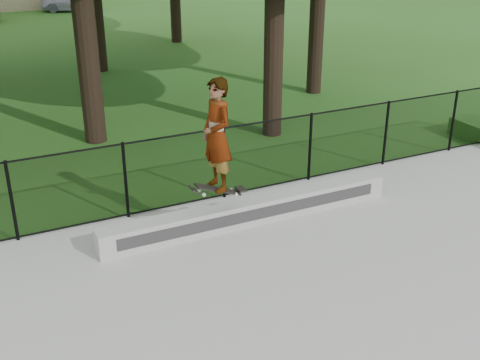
% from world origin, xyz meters
% --- Properties ---
extents(grind_ledge, '(5.74, 0.40, 0.44)m').
position_xyz_m(grind_ledge, '(-0.01, 4.70, 0.28)').
color(grind_ledge, '#B1B1AC').
rests_on(grind_ledge, concrete_slab).
extents(car_c, '(3.56, 2.55, 1.03)m').
position_xyz_m(car_c, '(2.70, 33.73, 0.51)').
color(car_c, '#A6A4BA').
rests_on(car_c, ground).
extents(skater_airborne, '(0.80, 0.74, 2.14)m').
position_xyz_m(skater_airborne, '(-0.80, 4.41, 1.96)').
color(skater_airborne, black).
rests_on(skater_airborne, ground).
extents(chainlink_fence, '(16.06, 0.06, 1.50)m').
position_xyz_m(chainlink_fence, '(0.00, 5.90, 0.81)').
color(chainlink_fence, black).
rests_on(chainlink_fence, concrete_slab).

